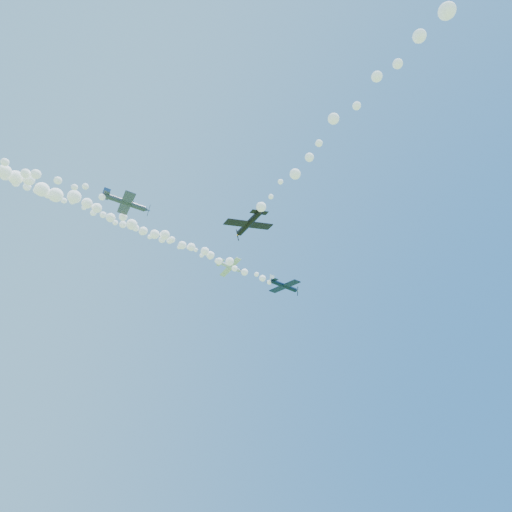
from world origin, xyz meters
TOP-DOWN VIEW (x-y plane):
  - plane_white at (9.54, 12.16)m, footprint 6.25×6.39m
  - smoke_trail_white at (-28.09, 12.02)m, footprint 71.54×2.54m
  - plane_navy at (17.51, 3.76)m, footprint 7.89×8.11m
  - smoke_trail_navy at (-17.80, 3.45)m, footprint 65.93×3.43m
  - plane_grey at (-18.83, -1.49)m, footprint 7.58×7.80m
  - plane_black at (-9.02, -20.30)m, footprint 6.28×6.12m

SIDE VIEW (x-z plane):
  - plane_black at x=-9.02m, z-range 34.04..36.02m
  - plane_grey at x=-18.83m, z-range 45.46..48.04m
  - smoke_trail_navy at x=-17.80m, z-range 45.87..48.92m
  - plane_navy at x=17.51m, z-range 46.50..48.71m
  - smoke_trail_white at x=-28.09m, z-range 51.92..54.62m
  - plane_white at x=9.54m, z-range 52.59..54.55m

